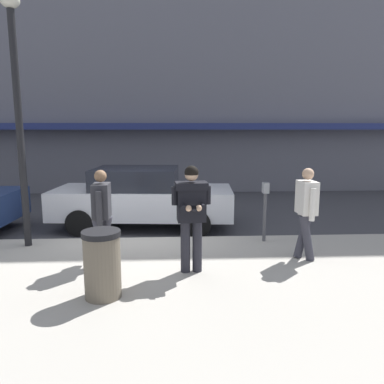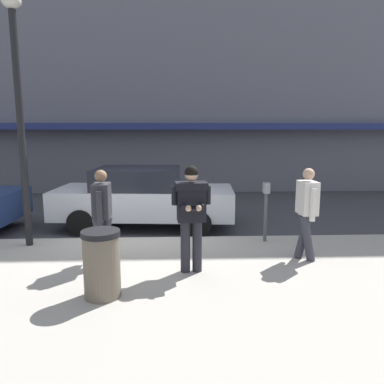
{
  "view_description": "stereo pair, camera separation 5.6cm",
  "coord_description": "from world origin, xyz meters",
  "px_view_note": "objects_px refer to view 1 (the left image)",
  "views": [
    {
      "loc": [
        0.89,
        -8.27,
        2.54
      ],
      "look_at": [
        1.2,
        -2.14,
        1.49
      ],
      "focal_mm": 35.0,
      "sensor_mm": 36.0,
      "label": 1
    },
    {
      "loc": [
        0.94,
        -8.27,
        2.54
      ],
      "look_at": [
        1.2,
        -2.14,
        1.49
      ],
      "focal_mm": 35.0,
      "sensor_mm": 36.0,
      "label": 2
    }
  ],
  "objects_px": {
    "parking_meter": "(265,203)",
    "trash_bin": "(102,264)",
    "pedestrian_with_bag": "(102,211)",
    "street_lamp_post": "(17,97)",
    "man_texting_on_phone": "(191,207)",
    "pedestrian_in_light_coat": "(306,208)",
    "parked_sedan_mid": "(142,197)"
  },
  "relations": [
    {
      "from": "pedestrian_with_bag",
      "to": "trash_bin",
      "type": "height_order",
      "value": "pedestrian_with_bag"
    },
    {
      "from": "pedestrian_with_bag",
      "to": "street_lamp_post",
      "type": "relative_size",
      "value": 0.35
    },
    {
      "from": "man_texting_on_phone",
      "to": "pedestrian_with_bag",
      "type": "xyz_separation_m",
      "value": [
        -1.54,
        0.42,
        -0.14
      ]
    },
    {
      "from": "street_lamp_post",
      "to": "parking_meter",
      "type": "distance_m",
      "value": 5.4
    },
    {
      "from": "pedestrian_with_bag",
      "to": "street_lamp_post",
      "type": "height_order",
      "value": "street_lamp_post"
    },
    {
      "from": "pedestrian_with_bag",
      "to": "street_lamp_post",
      "type": "distance_m",
      "value": 2.94
    },
    {
      "from": "man_texting_on_phone",
      "to": "pedestrian_with_bag",
      "type": "relative_size",
      "value": 1.06
    },
    {
      "from": "man_texting_on_phone",
      "to": "parking_meter",
      "type": "relative_size",
      "value": 1.42
    },
    {
      "from": "parked_sedan_mid",
      "to": "man_texting_on_phone",
      "type": "distance_m",
      "value": 3.67
    },
    {
      "from": "man_texting_on_phone",
      "to": "pedestrian_in_light_coat",
      "type": "relative_size",
      "value": 1.06
    },
    {
      "from": "man_texting_on_phone",
      "to": "street_lamp_post",
      "type": "height_order",
      "value": "street_lamp_post"
    },
    {
      "from": "parked_sedan_mid",
      "to": "street_lamp_post",
      "type": "bearing_deg",
      "value": -139.65
    },
    {
      "from": "parking_meter",
      "to": "trash_bin",
      "type": "xyz_separation_m",
      "value": [
        -2.96,
        -2.54,
        -0.34
      ]
    },
    {
      "from": "parked_sedan_mid",
      "to": "man_texting_on_phone",
      "type": "xyz_separation_m",
      "value": [
        1.1,
        -3.47,
        0.46
      ]
    },
    {
      "from": "street_lamp_post",
      "to": "parking_meter",
      "type": "bearing_deg",
      "value": 0.58
    },
    {
      "from": "parked_sedan_mid",
      "to": "parking_meter",
      "type": "height_order",
      "value": "parked_sedan_mid"
    },
    {
      "from": "parking_meter",
      "to": "trash_bin",
      "type": "distance_m",
      "value": 3.92
    },
    {
      "from": "man_texting_on_phone",
      "to": "pedestrian_in_light_coat",
      "type": "height_order",
      "value": "man_texting_on_phone"
    },
    {
      "from": "parking_meter",
      "to": "trash_bin",
      "type": "height_order",
      "value": "parking_meter"
    },
    {
      "from": "street_lamp_post",
      "to": "pedestrian_in_light_coat",
      "type": "bearing_deg",
      "value": -11.34
    },
    {
      "from": "man_texting_on_phone",
      "to": "parking_meter",
      "type": "height_order",
      "value": "man_texting_on_phone"
    },
    {
      "from": "parked_sedan_mid",
      "to": "pedestrian_in_light_coat",
      "type": "bearing_deg",
      "value": -42.54
    },
    {
      "from": "parked_sedan_mid",
      "to": "parking_meter",
      "type": "bearing_deg",
      "value": -33.5
    },
    {
      "from": "parked_sedan_mid",
      "to": "parking_meter",
      "type": "xyz_separation_m",
      "value": [
        2.75,
        -1.82,
        0.18
      ]
    },
    {
      "from": "pedestrian_in_light_coat",
      "to": "trash_bin",
      "type": "xyz_separation_m",
      "value": [
        -3.43,
        -1.41,
        -0.47
      ]
    },
    {
      "from": "man_texting_on_phone",
      "to": "pedestrian_in_light_coat",
      "type": "bearing_deg",
      "value": 13.73
    },
    {
      "from": "pedestrian_in_light_coat",
      "to": "pedestrian_with_bag",
      "type": "bearing_deg",
      "value": -178.47
    },
    {
      "from": "street_lamp_post",
      "to": "parking_meter",
      "type": "height_order",
      "value": "street_lamp_post"
    },
    {
      "from": "parking_meter",
      "to": "man_texting_on_phone",
      "type": "bearing_deg",
      "value": -134.82
    },
    {
      "from": "pedestrian_in_light_coat",
      "to": "parking_meter",
      "type": "distance_m",
      "value": 1.24
    },
    {
      "from": "pedestrian_in_light_coat",
      "to": "trash_bin",
      "type": "distance_m",
      "value": 3.74
    },
    {
      "from": "pedestrian_in_light_coat",
      "to": "pedestrian_with_bag",
      "type": "xyz_separation_m",
      "value": [
        -3.66,
        -0.1,
        -0.0
      ]
    }
  ]
}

